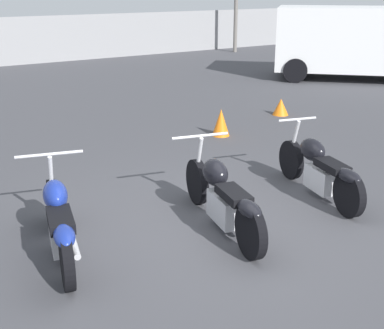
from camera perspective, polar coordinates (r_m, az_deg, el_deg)
ground_plane at (r=6.37m, az=2.68°, el=-6.83°), size 60.00×60.00×0.00m
motorcycle_slot_0 at (r=5.77m, az=-14.00°, el=-5.86°), size 0.85×1.98×0.95m
motorcycle_slot_1 at (r=6.21m, az=3.32°, el=-3.47°), size 0.85×2.14×0.96m
motorcycle_slot_2 at (r=7.35m, az=13.52°, el=-0.49°), size 0.78×1.98×0.94m
parked_van at (r=17.01m, az=18.07°, el=12.55°), size 5.10×5.16×2.11m
traffic_cone_near at (r=10.15m, az=3.11°, el=4.50°), size 0.33×0.33×0.51m
traffic_cone_far at (r=11.96m, az=9.44°, el=6.09°), size 0.35×0.35×0.36m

